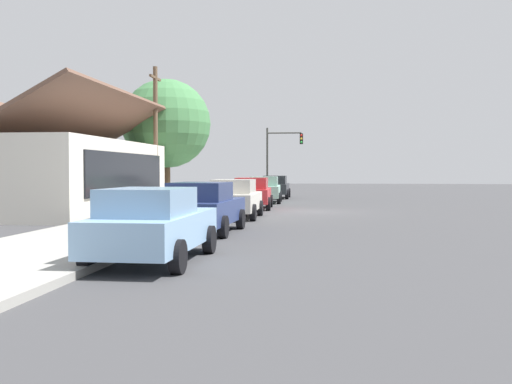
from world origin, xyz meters
name	(u,v)px	position (x,y,z in m)	size (l,w,h in m)	color
ground_plane	(307,212)	(0.00, 0.00, 0.00)	(120.00, 120.00, 0.00)	#424244
sidewalk_curb	(191,209)	(0.00, 5.60, 0.08)	(60.00, 4.20, 0.16)	#A3A099
car_skyblue	(153,224)	(-15.81, 2.72, 0.81)	(4.53, 2.04, 1.59)	#8CB7E0
car_navy	(203,207)	(-9.94, 2.89, 0.81)	(4.49, 2.16, 1.59)	navy
car_ivory	(235,198)	(-4.19, 2.80, 0.81)	(4.39, 2.03, 1.59)	silver
car_cherry	(252,193)	(1.71, 2.83, 0.81)	(4.47, 2.14, 1.59)	red
car_seafoam	(265,189)	(7.51, 2.82, 0.81)	(4.51, 2.20, 1.59)	#9ED1BC
car_charcoal	(276,187)	(13.31, 2.65, 0.81)	(4.61, 2.01, 1.59)	#2D3035
storefront_building	(47,174)	(-1.96, 11.98, 1.81)	(12.86, 8.11, 5.51)	silver
shade_tree	(166,124)	(6.50, 8.62, 4.74)	(5.29, 5.29, 7.40)	brown
traffic_light_main	(281,150)	(16.83, 2.54, 3.49)	(0.37, 2.79, 5.20)	#383833
utility_pole_wooden	(156,134)	(2.86, 8.20, 3.93)	(1.80, 0.24, 7.50)	brown
fire_hydrant_red	(233,197)	(4.03, 4.20, 0.50)	(0.22, 0.22, 0.71)	red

